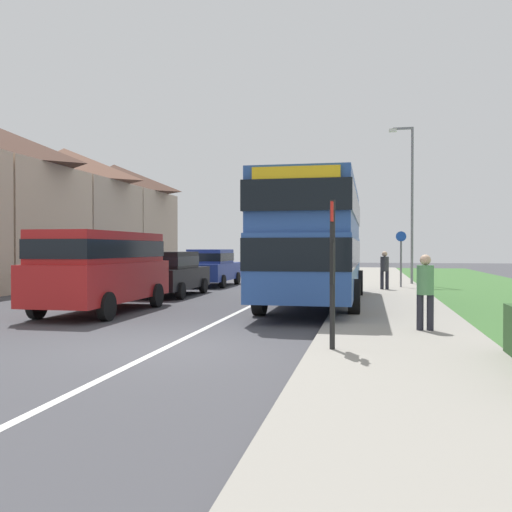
% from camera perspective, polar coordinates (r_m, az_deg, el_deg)
% --- Properties ---
extents(ground_plane, '(120.00, 120.00, 0.00)m').
position_cam_1_polar(ground_plane, '(10.36, -9.20, -9.22)').
color(ground_plane, '#424247').
extents(lane_marking_centre, '(0.14, 60.00, 0.01)m').
position_cam_1_polar(lane_marking_centre, '(18.00, -0.15, -4.91)').
color(lane_marking_centre, silver).
rests_on(lane_marking_centre, ground_plane).
extents(pavement_near_side, '(3.20, 68.00, 0.12)m').
position_cam_1_polar(pavement_near_side, '(15.65, 13.64, -5.60)').
color(pavement_near_side, gray).
rests_on(pavement_near_side, ground_plane).
extents(double_decker_bus, '(2.80, 9.95, 3.70)m').
position_cam_1_polar(double_decker_bus, '(17.50, 6.12, 1.92)').
color(double_decker_bus, '#284C93').
rests_on(double_decker_bus, ground_plane).
extents(parked_van_red, '(2.11, 5.31, 2.25)m').
position_cam_1_polar(parked_van_red, '(16.16, -15.39, -0.87)').
color(parked_van_red, '#B21E1E').
rests_on(parked_van_red, ground_plane).
extents(parked_car_black, '(1.90, 4.43, 1.66)m').
position_cam_1_polar(parked_car_black, '(21.26, -8.70, -1.59)').
color(parked_car_black, black).
rests_on(parked_car_black, ground_plane).
extents(parked_car_blue, '(1.98, 4.51, 1.73)m').
position_cam_1_polar(parked_car_blue, '(26.60, -4.54, -1.02)').
color(parked_car_blue, navy).
rests_on(parked_car_blue, ground_plane).
extents(pedestrian_at_stop, '(0.34, 0.34, 1.67)m').
position_cam_1_polar(pedestrian_at_stop, '(11.96, 16.83, -3.18)').
color(pedestrian_at_stop, '#23232D').
rests_on(pedestrian_at_stop, ground_plane).
extents(pedestrian_walking_away, '(0.34, 0.34, 1.67)m').
position_cam_1_polar(pedestrian_walking_away, '(23.38, 12.94, -1.23)').
color(pedestrian_walking_away, '#23232D').
rests_on(pedestrian_walking_away, ground_plane).
extents(bus_stop_sign, '(0.09, 0.52, 2.60)m').
position_cam_1_polar(bus_stop_sign, '(9.39, 7.78, -0.79)').
color(bus_stop_sign, black).
rests_on(bus_stop_sign, ground_plane).
extents(cycle_route_sign, '(0.44, 0.08, 2.52)m').
position_cam_1_polar(cycle_route_sign, '(24.90, 14.53, -0.07)').
color(cycle_route_sign, slate).
rests_on(cycle_route_sign, ground_plane).
extents(street_lamp_mid, '(1.14, 0.20, 7.48)m').
position_cam_1_polar(street_lamp_mid, '(27.46, 15.38, 5.99)').
color(street_lamp_mid, slate).
rests_on(street_lamp_mid, ground_plane).
extents(house_terrace_far_side, '(6.78, 24.86, 7.39)m').
position_cam_1_polar(house_terrace_far_side, '(30.62, -21.87, 4.31)').
color(house_terrace_far_side, '#C1A88E').
rests_on(house_terrace_far_side, ground_plane).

